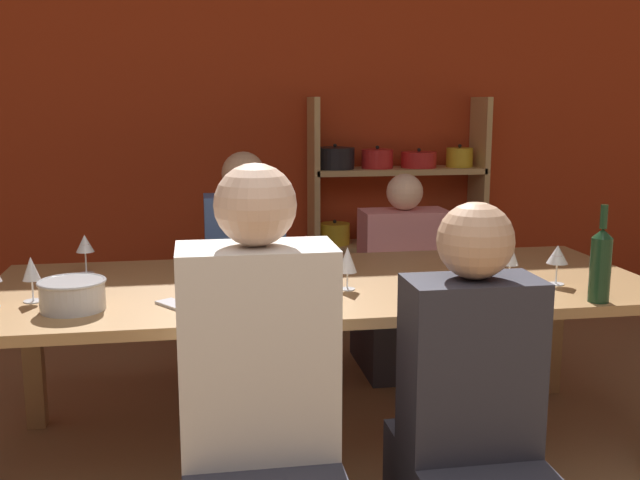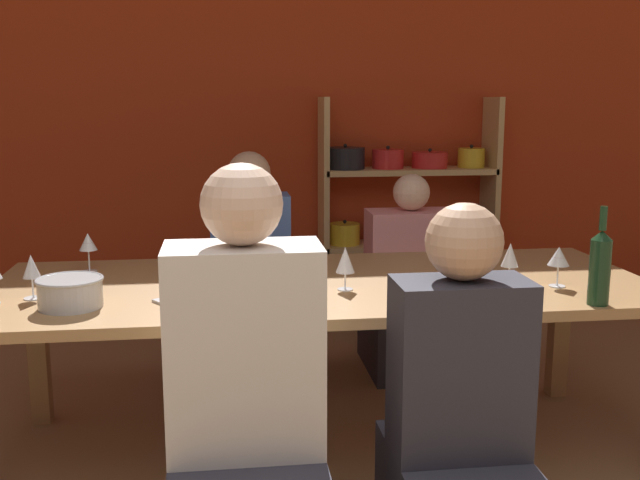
{
  "view_description": "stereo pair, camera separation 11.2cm",
  "coord_description": "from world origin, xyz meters",
  "views": [
    {
      "loc": [
        -0.31,
        -1.03,
        1.44
      ],
      "look_at": [
        0.19,
        1.93,
        0.87
      ],
      "focal_mm": 42.0,
      "sensor_mm": 36.0,
      "label": 1
    },
    {
      "loc": [
        -0.2,
        -1.04,
        1.44
      ],
      "look_at": [
        0.19,
        1.93,
        0.87
      ],
      "focal_mm": 42.0,
      "sensor_mm": 36.0,
      "label": 2
    }
  ],
  "objects": [
    {
      "name": "wine_glass_red_d",
      "position": [
        0.06,
        1.6,
        0.84
      ],
      "size": [
        0.08,
        0.08,
        0.17
      ],
      "color": "white",
      "rests_on": "dining_table"
    },
    {
      "name": "person_near_b",
      "position": [
        0.47,
        0.95,
        0.43
      ],
      "size": [
        0.39,
        0.49,
        1.16
      ],
      "color": "#2D2D38",
      "rests_on": "ground_plane"
    },
    {
      "name": "person_far_b",
      "position": [
        0.78,
        2.74,
        0.37
      ],
      "size": [
        0.45,
        0.57,
        1.06
      ],
      "rotation": [
        0.0,
        0.0,
        3.14
      ],
      "color": "#2D2D38",
      "rests_on": "ground_plane"
    },
    {
      "name": "wall_back_red",
      "position": [
        0.0,
        3.83,
        1.35
      ],
      "size": [
        8.8,
        0.06,
        2.7
      ],
      "color": "#B23819",
      "rests_on": "ground_plane"
    },
    {
      "name": "person_far_a",
      "position": [
        -0.06,
        2.71,
        0.44
      ],
      "size": [
        0.4,
        0.5,
        1.19
      ],
      "rotation": [
        0.0,
        0.0,
        3.14
      ],
      "color": "#2D2D38",
      "rests_on": "ground_plane"
    },
    {
      "name": "wine_glass_empty_a",
      "position": [
        0.89,
        1.64,
        0.85
      ],
      "size": [
        0.07,
        0.07,
        0.18
      ],
      "color": "white",
      "rests_on": "dining_table"
    },
    {
      "name": "wine_glass_red_f",
      "position": [
        -0.76,
        2.13,
        0.85
      ],
      "size": [
        0.07,
        0.07,
        0.17
      ],
      "color": "white",
      "rests_on": "dining_table"
    },
    {
      "name": "wine_glass_red_c",
      "position": [
        -0.12,
        1.68,
        0.85
      ],
      "size": [
        0.08,
        0.08,
        0.18
      ],
      "color": "white",
      "rests_on": "dining_table"
    },
    {
      "name": "wine_glass_white_a",
      "position": [
        -0.89,
        1.71,
        0.84
      ],
      "size": [
        0.07,
        0.07,
        0.16
      ],
      "color": "white",
      "rests_on": "dining_table"
    },
    {
      "name": "mixing_bowl",
      "position": [
        -0.73,
        1.58,
        0.78
      ],
      "size": [
        0.23,
        0.23,
        0.11
      ],
      "color": "#B7BABC",
      "rests_on": "dining_table"
    },
    {
      "name": "dining_table",
      "position": [
        0.19,
        1.83,
        0.65
      ],
      "size": [
        2.61,
        1.06,
        0.72
      ],
      "color": "#AD7F4C",
      "rests_on": "ground_plane"
    },
    {
      "name": "wine_glass_white_b",
      "position": [
        0.26,
        1.69,
        0.83
      ],
      "size": [
        0.07,
        0.07,
        0.17
      ],
      "color": "white",
      "rests_on": "dining_table"
    },
    {
      "name": "shelf_unit",
      "position": [
        0.98,
        3.63,
        0.61
      ],
      "size": [
        1.14,
        0.3,
        1.45
      ],
      "color": "tan",
      "rests_on": "ground_plane"
    },
    {
      "name": "cell_phone",
      "position": [
        -0.39,
        1.57,
        0.73
      ],
      "size": [
        0.14,
        0.16,
        0.01
      ],
      "color": "silver",
      "rests_on": "dining_table"
    },
    {
      "name": "wine_bottle_green",
      "position": [
        1.11,
        1.37,
        0.86
      ],
      "size": [
        0.07,
        0.07,
        0.35
      ],
      "color": "#19381E",
      "rests_on": "dining_table"
    },
    {
      "name": "wine_glass_red_e",
      "position": [
        0.86,
        1.82,
        0.84
      ],
      "size": [
        0.07,
        0.07,
        0.17
      ],
      "color": "white",
      "rests_on": "dining_table"
    },
    {
      "name": "person_near_a",
      "position": [
        -0.15,
        0.96,
        0.47
      ],
      "size": [
        0.43,
        0.54,
        1.27
      ],
      "color": "#2D2D38",
      "rests_on": "ground_plane"
    },
    {
      "name": "wine_glass_red_b",
      "position": [
        1.08,
        1.63,
        0.84
      ],
      "size": [
        0.08,
        0.08,
        0.16
      ],
      "color": "white",
      "rests_on": "dining_table"
    }
  ]
}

